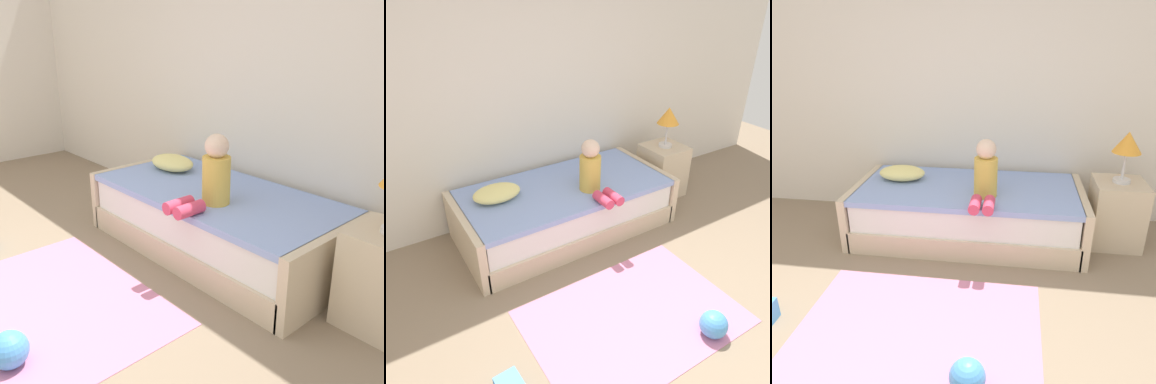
% 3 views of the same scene
% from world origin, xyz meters
% --- Properties ---
extents(wall_rear, '(7.20, 0.10, 2.90)m').
position_xyz_m(wall_rear, '(0.00, 2.60, 1.45)').
color(wall_rear, silver).
rests_on(wall_rear, ground).
extents(bed, '(2.11, 1.00, 0.50)m').
position_xyz_m(bed, '(0.18, 2.00, 0.25)').
color(bed, beige).
rests_on(bed, ground).
extents(nightstand, '(0.44, 0.44, 0.60)m').
position_xyz_m(nightstand, '(1.53, 2.05, 0.30)').
color(nightstand, beige).
rests_on(nightstand, ground).
extents(table_lamp, '(0.24, 0.24, 0.45)m').
position_xyz_m(table_lamp, '(1.53, 2.05, 0.94)').
color(table_lamp, silver).
rests_on(table_lamp, nightstand).
extents(child_figure, '(0.20, 0.51, 0.50)m').
position_xyz_m(child_figure, '(0.36, 1.77, 0.70)').
color(child_figure, gold).
rests_on(child_figure, bed).
extents(pillow, '(0.44, 0.30, 0.13)m').
position_xyz_m(pillow, '(-0.47, 2.10, 0.56)').
color(pillow, '#F2E58C').
rests_on(pillow, bed).
extents(toy_ball, '(0.20, 0.20, 0.20)m').
position_xyz_m(toy_ball, '(0.41, 0.27, 0.10)').
color(toy_ball, '#4C99E5').
rests_on(toy_ball, ground).
extents(area_rug, '(1.60, 1.10, 0.01)m').
position_xyz_m(area_rug, '(0.03, 0.70, 0.00)').
color(area_rug, pink).
rests_on(area_rug, ground).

